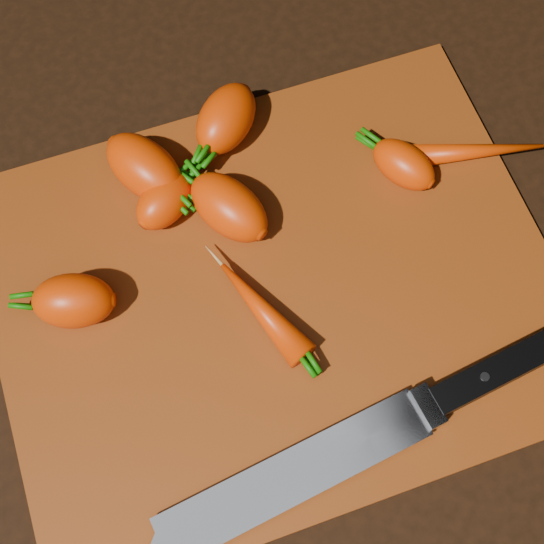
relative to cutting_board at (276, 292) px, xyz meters
name	(u,v)px	position (x,y,z in m)	size (l,w,h in m)	color
ground	(276,296)	(0.00, 0.00, -0.01)	(2.00, 2.00, 0.01)	black
cutting_board	(276,292)	(0.00, 0.00, 0.00)	(0.50, 0.40, 0.01)	#712D09
carrot_0	(73,301)	(-0.17, 0.04, 0.03)	(0.07, 0.05, 0.05)	red
carrot_1	(145,168)	(-0.08, 0.14, 0.03)	(0.09, 0.05, 0.05)	red
carrot_2	(229,207)	(-0.02, 0.08, 0.03)	(0.08, 0.05, 0.05)	red
carrot_3	(226,119)	(0.01, 0.17, 0.03)	(0.08, 0.05, 0.05)	red
carrot_4	(164,201)	(-0.07, 0.11, 0.03)	(0.06, 0.04, 0.04)	red
carrot_5	(404,165)	(0.15, 0.07, 0.03)	(0.07, 0.04, 0.04)	red
carrot_6	(471,152)	(0.22, 0.07, 0.02)	(0.14, 0.02, 0.02)	red
carrot_7	(262,310)	(-0.02, -0.02, 0.02)	(0.11, 0.03, 0.03)	red
knife	(320,463)	(-0.02, -0.16, 0.02)	(0.38, 0.08, 0.02)	gray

